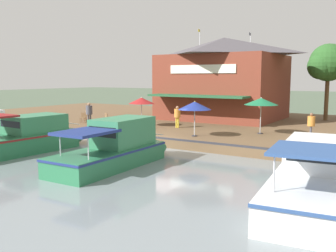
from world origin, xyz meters
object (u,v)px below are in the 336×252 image
waterfront_restaurant (223,78)px  tree_behind_restaurant (327,64)px  patio_umbrella_near_quay_edge (141,101)px  person_near_entrance (89,111)px  motorboat_distant_upstream (119,148)px  cafe_chair_mid_patio (85,115)px  patio_umbrella_back_row (261,101)px  motorboat_fourth_along (31,137)px  patio_umbrella_mid_patio_right (195,106)px  cafe_chair_facing_river (105,118)px  cafe_chair_far_corner_seat (83,117)px  person_at_quay_edge (311,122)px  motorboat_nearest_quay (317,177)px  person_mid_patio (177,114)px

waterfront_restaurant → tree_behind_restaurant: waterfront_restaurant is taller
waterfront_restaurant → patio_umbrella_near_quay_edge: bearing=-19.0°
person_near_entrance → motorboat_distant_upstream: 12.01m
waterfront_restaurant → cafe_chair_mid_patio: size_ratio=12.61×
patio_umbrella_back_row → motorboat_fourth_along: patio_umbrella_back_row is taller
patio_umbrella_mid_patio_right → cafe_chair_mid_patio: size_ratio=2.70×
cafe_chair_facing_river → motorboat_distant_upstream: 12.89m
cafe_chair_mid_patio → motorboat_distant_upstream: (9.82, 12.05, -0.16)m
motorboat_distant_upstream → patio_umbrella_back_row: bearing=160.3°
patio_umbrella_near_quay_edge → tree_behind_restaurant: bearing=137.0°
cafe_chair_far_corner_seat → person_at_quay_edge: person_at_quay_edge is taller
patio_umbrella_back_row → patio_umbrella_near_quay_edge: bearing=-83.4°
waterfront_restaurant → cafe_chair_far_corner_seat: size_ratio=12.61×
patio_umbrella_back_row → motorboat_nearest_quay: size_ratio=0.28×
person_mid_patio → motorboat_nearest_quay: 15.83m
motorboat_nearest_quay → person_mid_patio: bearing=-130.4°
patio_umbrella_back_row → cafe_chair_facing_river: size_ratio=2.91×
motorboat_nearest_quay → tree_behind_restaurant: 22.46m
person_at_quay_edge → cafe_chair_mid_patio: bearing=-88.9°
patio_umbrella_mid_patio_right → cafe_chair_far_corner_seat: bearing=-97.4°
patio_umbrella_back_row → cafe_chair_mid_patio: bearing=-88.0°
cafe_chair_facing_river → person_mid_patio: person_mid_patio is taller
cafe_chair_facing_river → motorboat_nearest_quay: size_ratio=0.10×
patio_umbrella_near_quay_edge → cafe_chair_facing_river: bearing=-86.9°
person_at_quay_edge → person_near_entrance: (2.67, -16.36, 0.15)m
person_mid_patio → tree_behind_restaurant: tree_behind_restaurant is taller
motorboat_distant_upstream → person_mid_patio: bearing=-165.3°
cafe_chair_facing_river → tree_behind_restaurant: 19.90m
patio_umbrella_near_quay_edge → cafe_chair_mid_patio: size_ratio=2.69×
cafe_chair_far_corner_seat → tree_behind_restaurant: size_ratio=0.13×
patio_umbrella_back_row → person_at_quay_edge: size_ratio=1.54×
patio_umbrella_near_quay_edge → cafe_chair_facing_river: 3.97m
patio_umbrella_mid_patio_right → tree_behind_restaurant: size_ratio=0.34×
motorboat_nearest_quay → person_near_entrance: bearing=-112.5°
motorboat_distant_upstream → cafe_chair_facing_river: bearing=-134.9°
patio_umbrella_back_row → cafe_chair_mid_patio: patio_umbrella_back_row is taller
tree_behind_restaurant → motorboat_nearest_quay: bearing=9.4°
patio_umbrella_mid_patio_right → person_near_entrance: 9.85m
patio_umbrella_back_row → cafe_chair_facing_river: (1.26, -12.85, -1.72)m
patio_umbrella_back_row → motorboat_fourth_along: (10.48, -10.40, -1.92)m
motorboat_fourth_along → tree_behind_restaurant: size_ratio=1.21×
motorboat_distant_upstream → person_at_quay_edge: bearing=145.4°
patio_umbrella_near_quay_edge → person_near_entrance: 4.34m
patio_umbrella_near_quay_edge → person_mid_patio: patio_umbrella_near_quay_edge is taller
patio_umbrella_back_row → motorboat_nearest_quay: 12.20m
waterfront_restaurant → motorboat_fourth_along: size_ratio=1.31×
person_at_quay_edge → tree_behind_restaurant: bearing=-173.9°
patio_umbrella_mid_patio_right → motorboat_distant_upstream: 7.23m
cafe_chair_facing_river → person_mid_patio: (-0.90, 6.51, 0.56)m
cafe_chair_far_corner_seat → patio_umbrella_near_quay_edge: bearing=98.3°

